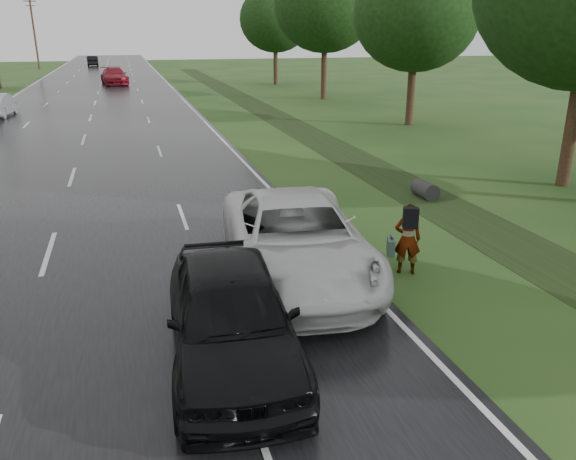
{
  "coord_description": "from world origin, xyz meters",
  "views": [
    {
      "loc": [
        2.15,
        -6.05,
        5.22
      ],
      "look_at": [
        5.2,
        4.56,
        1.3
      ],
      "focal_mm": 35.0,
      "sensor_mm": 36.0,
      "label": 1
    }
  ],
  "objects": [
    {
      "name": "far_car_red",
      "position": [
        1.42,
        56.36,
        0.88
      ],
      "size": [
        3.06,
        6.01,
        1.67
      ],
      "primitive_type": "imported",
      "rotation": [
        0.0,
        0.0,
        0.13
      ],
      "color": "maroon",
      "rests_on": "road"
    },
    {
      "name": "tree_east_d",
      "position": [
        17.8,
        38.0,
        7.15
      ],
      "size": [
        8.0,
        8.0,
        10.76
      ],
      "color": "#311F14",
      "rests_on": "ground"
    },
    {
      "name": "center_line",
      "position": [
        0.0,
        45.0,
        0.04
      ],
      "size": [
        0.12,
        180.0,
        0.01
      ],
      "primitive_type": "cube",
      "color": "silver",
      "rests_on": "road"
    },
    {
      "name": "far_car_dark",
      "position": [
        -2.02,
        90.91,
        0.81
      ],
      "size": [
        1.86,
        4.76,
        1.54
      ],
      "primitive_type": "imported",
      "rotation": [
        0.0,
        0.0,
        3.19
      ],
      "color": "black",
      "rests_on": "road"
    },
    {
      "name": "utility_pole_distant",
      "position": [
        -9.2,
        85.0,
        5.2
      ],
      "size": [
        1.6,
        0.26,
        10.0
      ],
      "color": "#311F14",
      "rests_on": "ground"
    },
    {
      "name": "dark_sedan",
      "position": [
        3.5,
        2.0,
        0.89
      ],
      "size": [
        2.39,
        5.15,
        1.71
      ],
      "primitive_type": "imported",
      "rotation": [
        0.0,
        0.0,
        -0.08
      ],
      "color": "black",
      "rests_on": "road"
    },
    {
      "name": "drainage_ditch",
      "position": [
        11.5,
        18.71,
        0.04
      ],
      "size": [
        2.2,
        120.0,
        0.56
      ],
      "color": "black",
      "rests_on": "ground"
    },
    {
      "name": "tree_east_f",
      "position": [
        17.5,
        52.0,
        6.37
      ],
      "size": [
        7.2,
        7.2,
        9.62
      ],
      "color": "#311F14",
      "rests_on": "ground"
    },
    {
      "name": "tree_east_c",
      "position": [
        18.2,
        24.0,
        6.14
      ],
      "size": [
        7.0,
        7.0,
        9.29
      ],
      "color": "#311F14",
      "rests_on": "ground"
    },
    {
      "name": "white_pickup",
      "position": [
        5.5,
        5.0,
        0.92
      ],
      "size": [
        3.64,
        6.63,
        1.76
      ],
      "primitive_type": "imported",
      "rotation": [
        0.0,
        0.0,
        -0.12
      ],
      "color": "silver",
      "rests_on": "road"
    },
    {
      "name": "edge_stripe_east",
      "position": [
        6.75,
        45.0,
        0.04
      ],
      "size": [
        0.12,
        180.0,
        0.01
      ],
      "primitive_type": "cube",
      "color": "silver",
      "rests_on": "road"
    },
    {
      "name": "edge_stripe_west",
      "position": [
        -6.75,
        45.0,
        0.04
      ],
      "size": [
        0.12,
        180.0,
        0.01
      ],
      "primitive_type": "cube",
      "color": "silver",
      "rests_on": "road"
    },
    {
      "name": "road",
      "position": [
        0.0,
        45.0,
        0.02
      ],
      "size": [
        14.0,
        180.0,
        0.04
      ],
      "primitive_type": "cube",
      "color": "black",
      "rests_on": "ground"
    },
    {
      "name": "pedestrian",
      "position": [
        7.96,
        4.54,
        0.85
      ],
      "size": [
        0.8,
        0.83,
        1.64
      ],
      "rotation": [
        0.0,
        0.0,
        2.77
      ],
      "color": "#A5998C",
      "rests_on": "ground"
    }
  ]
}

